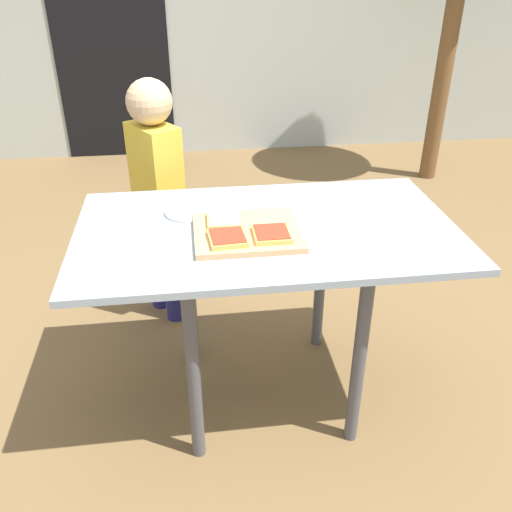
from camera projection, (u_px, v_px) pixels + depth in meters
name	position (u px, v px, depth m)	size (l,w,h in m)	color
ground_plane	(265.00, 390.00, 2.22)	(16.00, 16.00, 0.00)	brown
house_door	(109.00, 32.00, 4.26)	(0.90, 0.02, 2.00)	black
dining_table	(266.00, 250.00, 1.89)	(1.29, 0.74, 0.75)	#8F9EAA
cutting_board	(247.00, 232.00, 1.79)	(0.35, 0.31, 0.02)	tan
pizza_slice_near_right	(271.00, 234.00, 1.74)	(0.12, 0.13, 0.02)	#D6B253
pizza_slice_far_left	(225.00, 220.00, 1.83)	(0.12, 0.13, 0.02)	#D6B253
pizza_slice_near_left	(228.00, 238.00, 1.71)	(0.13, 0.13, 0.02)	#D6B253
plate_white_left	(190.00, 211.00, 1.94)	(0.18, 0.18, 0.01)	white
child_left	(157.00, 186.00, 2.38)	(0.25, 0.28, 1.13)	navy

